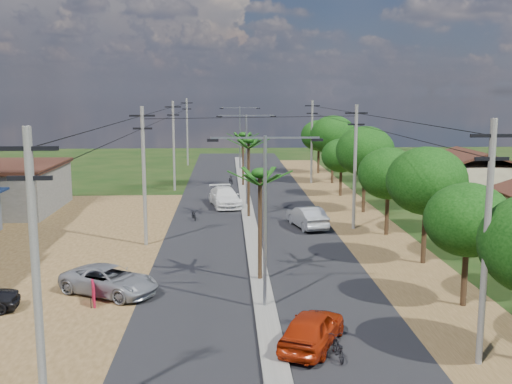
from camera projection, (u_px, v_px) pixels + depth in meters
ground at (265, 309)px, 27.55m from camera, size 160.00×160.00×0.00m
road at (251, 233)px, 42.33m from camera, size 12.00×110.00×0.04m
median at (250, 223)px, 45.27m from camera, size 1.00×90.00×0.18m
dirt_shoulder_east at (370, 232)px, 42.74m from camera, size 5.00×90.00×0.03m
house_east_far at (470, 173)px, 55.75m from camera, size 7.60×7.50×4.60m
tree_east_b at (468, 220)px, 27.32m from camera, size 4.00×4.00×5.83m
tree_east_c at (427, 181)px, 34.11m from camera, size 4.60×4.60×6.83m
tree_east_d at (388, 174)px, 41.08m from camera, size 4.20×4.20×6.13m
tree_east_e at (365, 151)px, 48.84m from camera, size 4.80×4.80×7.14m
tree_east_f at (341, 156)px, 56.90m from camera, size 3.80×3.80×5.52m
tree_east_g at (333, 135)px, 64.59m from camera, size 5.00×5.00×7.38m
tree_east_h at (319, 136)px, 72.55m from camera, size 4.40×4.40×6.52m
palm_median_near at (260, 178)px, 30.58m from camera, size 2.00×2.00×6.15m
palm_median_mid at (249, 144)px, 46.28m from camera, size 2.00×2.00×6.55m
palm_median_far at (243, 137)px, 62.14m from camera, size 2.00×2.00×5.85m
streetlight_near at (265, 207)px, 26.76m from camera, size 5.10×0.18×8.00m
streetlight_mid at (246, 152)px, 51.39m from camera, size 5.10×0.18×8.00m
streetlight_far at (240, 132)px, 76.01m from camera, size 5.10×0.18×8.00m
utility_pole_w_a at (36, 280)px, 16.58m from camera, size 1.60×0.24×9.00m
utility_pole_w_b at (144, 173)px, 38.25m from camera, size 1.60×0.24×9.00m
utility_pole_w_c at (174, 144)px, 59.92m from camera, size 1.60×0.24×9.00m
utility_pole_w_d at (187, 130)px, 80.60m from camera, size 1.60×0.24×9.00m
utility_pole_e_a at (487, 238)px, 21.22m from camera, size 1.60×0.24×9.00m
utility_pole_e_b at (355, 164)px, 42.89m from camera, size 1.60×0.24×9.00m
utility_pole_e_c at (312, 140)px, 64.56m from camera, size 1.60×0.24×9.00m
car_red_near at (312, 329)px, 23.33m from camera, size 3.40×4.65×1.47m
car_silver_mid at (307, 217)px, 43.82m from camera, size 2.71×5.08×1.59m
car_white_far at (225, 198)px, 51.98m from camera, size 3.23×5.88×1.62m
car_parked_silver at (110, 281)px, 29.41m from camera, size 5.51×4.46×1.40m
moto_rider_east at (338, 349)px, 22.36m from camera, size 0.63×1.58×0.82m
moto_rider_west_a at (194, 215)px, 46.51m from camera, size 0.88×1.65×0.82m
moto_rider_west_b at (231, 180)px, 64.56m from camera, size 0.84×1.67×0.96m
roadside_sign at (93, 294)px, 28.06m from camera, size 0.44×1.25×1.06m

